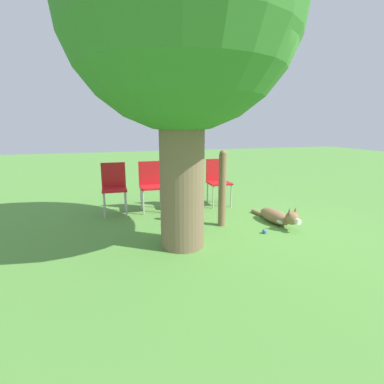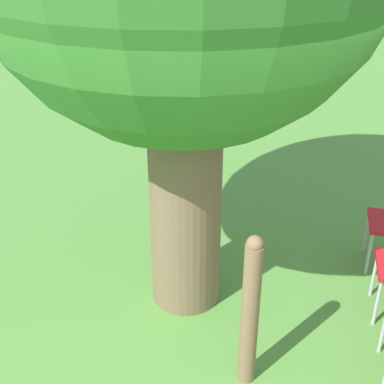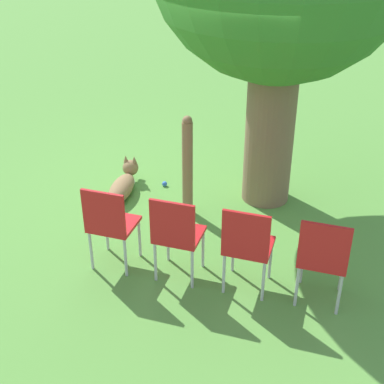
{
  "view_description": "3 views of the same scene",
  "coord_description": "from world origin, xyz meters",
  "px_view_note": "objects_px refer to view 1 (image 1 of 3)",
  "views": [
    {
      "loc": [
        -3.87,
        1.95,
        1.63
      ],
      "look_at": [
        1.0,
        0.42,
        0.48
      ],
      "focal_mm": 28.0,
      "sensor_mm": 36.0,
      "label": 1
    },
    {
      "loc": [
        0.62,
        -2.75,
        3.1
      ],
      "look_at": [
        -0.06,
        0.8,
        1.11
      ],
      "focal_mm": 50.0,
      "sensor_mm": 36.0,
      "label": 2
    },
    {
      "loc": [
        5.81,
        1.63,
        3.39
      ],
      "look_at": [
        1.02,
        0.27,
        0.6
      ],
      "focal_mm": 50.0,
      "sensor_mm": 36.0,
      "label": 3
    }
  ],
  "objects_px": {
    "dog": "(278,217)",
    "red_chair_0": "(218,179)",
    "fence_post": "(222,188)",
    "red_chair_1": "(186,180)",
    "red_chair_2": "(151,182)",
    "oak_tree": "(181,12)",
    "red_chair_3": "(114,184)",
    "tennis_ball": "(264,231)"
  },
  "relations": [
    {
      "from": "dog",
      "to": "red_chair_0",
      "type": "height_order",
      "value": "red_chair_0"
    },
    {
      "from": "fence_post",
      "to": "red_chair_1",
      "type": "height_order",
      "value": "fence_post"
    },
    {
      "from": "dog",
      "to": "fence_post",
      "type": "bearing_deg",
      "value": -108.9
    },
    {
      "from": "red_chair_2",
      "to": "fence_post",
      "type": "bearing_deg",
      "value": 39.1
    },
    {
      "from": "oak_tree",
      "to": "dog",
      "type": "xyz_separation_m",
      "value": [
        0.39,
        -1.77,
        -2.79
      ]
    },
    {
      "from": "red_chair_1",
      "to": "red_chair_3",
      "type": "bearing_deg",
      "value": -87.94
    },
    {
      "from": "dog",
      "to": "red_chair_3",
      "type": "distance_m",
      "value": 2.98
    },
    {
      "from": "red_chair_0",
      "to": "red_chair_1",
      "type": "height_order",
      "value": "same"
    },
    {
      "from": "dog",
      "to": "red_chair_2",
      "type": "bearing_deg",
      "value": -133.43
    },
    {
      "from": "oak_tree",
      "to": "fence_post",
      "type": "height_order",
      "value": "oak_tree"
    },
    {
      "from": "dog",
      "to": "red_chair_3",
      "type": "relative_size",
      "value": 1.32
    },
    {
      "from": "oak_tree",
      "to": "red_chair_2",
      "type": "bearing_deg",
      "value": 3.0
    },
    {
      "from": "fence_post",
      "to": "tennis_ball",
      "type": "distance_m",
      "value": 0.94
    },
    {
      "from": "red_chair_1",
      "to": "oak_tree",
      "type": "bearing_deg",
      "value": -15.49
    },
    {
      "from": "tennis_ball",
      "to": "oak_tree",
      "type": "bearing_deg",
      "value": 93.04
    },
    {
      "from": "dog",
      "to": "red_chair_1",
      "type": "relative_size",
      "value": 1.32
    },
    {
      "from": "red_chair_2",
      "to": "tennis_ball",
      "type": "xyz_separation_m",
      "value": [
        -1.8,
        -1.42,
        -0.52
      ]
    },
    {
      "from": "red_chair_0",
      "to": "tennis_ball",
      "type": "bearing_deg",
      "value": 3.35
    },
    {
      "from": "red_chair_1",
      "to": "dog",
      "type": "bearing_deg",
      "value": 40.61
    },
    {
      "from": "red_chair_0",
      "to": "oak_tree",
      "type": "bearing_deg",
      "value": -32.36
    },
    {
      "from": "oak_tree",
      "to": "red_chair_2",
      "type": "distance_m",
      "value": 3.02
    },
    {
      "from": "red_chair_2",
      "to": "red_chair_3",
      "type": "height_order",
      "value": "same"
    },
    {
      "from": "oak_tree",
      "to": "red_chair_3",
      "type": "xyz_separation_m",
      "value": [
        1.87,
        0.79,
        -2.36
      ]
    },
    {
      "from": "dog",
      "to": "fence_post",
      "type": "height_order",
      "value": "fence_post"
    },
    {
      "from": "tennis_ball",
      "to": "red_chair_2",
      "type": "bearing_deg",
      "value": 38.27
    },
    {
      "from": "fence_post",
      "to": "red_chair_3",
      "type": "height_order",
      "value": "fence_post"
    },
    {
      "from": "red_chair_0",
      "to": "tennis_ball",
      "type": "xyz_separation_m",
      "value": [
        -1.8,
        -0.04,
        -0.52
      ]
    },
    {
      "from": "oak_tree",
      "to": "red_chair_1",
      "type": "bearing_deg",
      "value": -17.57
    },
    {
      "from": "oak_tree",
      "to": "tennis_ball",
      "type": "bearing_deg",
      "value": -86.96
    },
    {
      "from": "dog",
      "to": "red_chair_2",
      "type": "distance_m",
      "value": 2.42
    },
    {
      "from": "fence_post",
      "to": "red_chair_3",
      "type": "relative_size",
      "value": 1.32
    },
    {
      "from": "red_chair_3",
      "to": "oak_tree",
      "type": "bearing_deg",
      "value": 24.92
    },
    {
      "from": "red_chair_0",
      "to": "red_chair_2",
      "type": "height_order",
      "value": "same"
    },
    {
      "from": "red_chair_3",
      "to": "tennis_ball",
      "type": "bearing_deg",
      "value": 51.61
    },
    {
      "from": "dog",
      "to": "red_chair_1",
      "type": "height_order",
      "value": "red_chair_1"
    },
    {
      "from": "fence_post",
      "to": "red_chair_0",
      "type": "distance_m",
      "value": 1.33
    },
    {
      "from": "red_chair_2",
      "to": "red_chair_0",
      "type": "bearing_deg",
      "value": 92.06
    },
    {
      "from": "red_chair_1",
      "to": "red_chair_3",
      "type": "relative_size",
      "value": 1.0
    },
    {
      "from": "oak_tree",
      "to": "fence_post",
      "type": "relative_size",
      "value": 3.55
    },
    {
      "from": "fence_post",
      "to": "red_chair_3",
      "type": "bearing_deg",
      "value": 52.56
    },
    {
      "from": "oak_tree",
      "to": "red_chair_3",
      "type": "distance_m",
      "value": 3.12
    },
    {
      "from": "red_chair_2",
      "to": "red_chair_3",
      "type": "bearing_deg",
      "value": -87.94
    }
  ]
}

